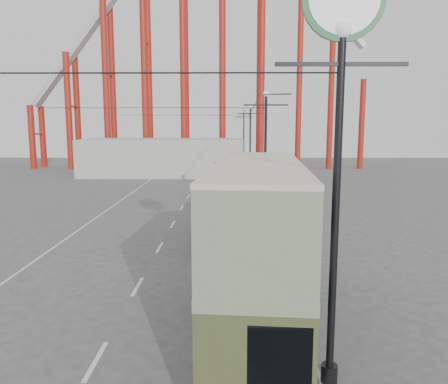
{
  "coord_description": "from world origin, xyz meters",
  "views": [
    {
      "loc": [
        2.87,
        -13.86,
        6.84
      ],
      "look_at": [
        2.65,
        11.3,
        3.0
      ],
      "focal_mm": 35.0,
      "sensor_mm": 36.0,
      "label": 1
    }
  ],
  "objects_px": {
    "double_decker_bus": "(258,239)",
    "single_decker_green": "(234,207)",
    "lamp_post_near": "(341,83)",
    "pedestrian": "(232,243)",
    "single_decker_cream": "(233,180)"
  },
  "relations": [
    {
      "from": "double_decker_bus",
      "to": "single_decker_green",
      "type": "distance_m",
      "value": 13.27
    },
    {
      "from": "double_decker_bus",
      "to": "pedestrian",
      "type": "height_order",
      "value": "double_decker_bus"
    },
    {
      "from": "double_decker_bus",
      "to": "single_decker_green",
      "type": "height_order",
      "value": "double_decker_bus"
    },
    {
      "from": "lamp_post_near",
      "to": "single_decker_green",
      "type": "xyz_separation_m",
      "value": [
        -2.37,
        16.18,
        -6.09
      ]
    },
    {
      "from": "lamp_post_near",
      "to": "single_decker_cream",
      "type": "xyz_separation_m",
      "value": [
        -2.24,
        29.5,
        -6.05
      ]
    },
    {
      "from": "pedestrian",
      "to": "single_decker_green",
      "type": "bearing_deg",
      "value": -90.17
    },
    {
      "from": "pedestrian",
      "to": "single_decker_cream",
      "type": "bearing_deg",
      "value": -89.7
    },
    {
      "from": "single_decker_cream",
      "to": "lamp_post_near",
      "type": "bearing_deg",
      "value": -92.82
    },
    {
      "from": "lamp_post_near",
      "to": "single_decker_green",
      "type": "distance_m",
      "value": 17.45
    },
    {
      "from": "lamp_post_near",
      "to": "pedestrian",
      "type": "height_order",
      "value": "lamp_post_near"
    },
    {
      "from": "single_decker_green",
      "to": "pedestrian",
      "type": "height_order",
      "value": "single_decker_green"
    },
    {
      "from": "lamp_post_near",
      "to": "double_decker_bus",
      "type": "height_order",
      "value": "lamp_post_near"
    },
    {
      "from": "lamp_post_near",
      "to": "double_decker_bus",
      "type": "xyz_separation_m",
      "value": [
        -1.73,
        3.0,
        -4.68
      ]
    },
    {
      "from": "double_decker_bus",
      "to": "pedestrian",
      "type": "relative_size",
      "value": 5.33
    },
    {
      "from": "lamp_post_near",
      "to": "single_decker_cream",
      "type": "relative_size",
      "value": 1.02
    }
  ]
}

